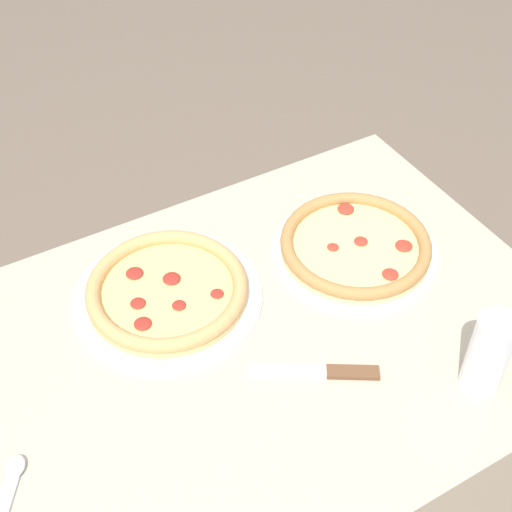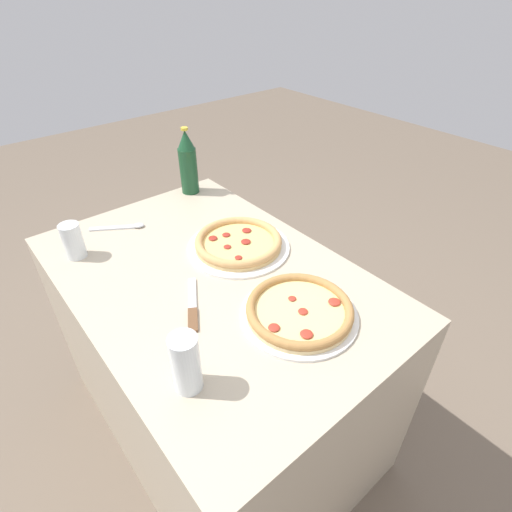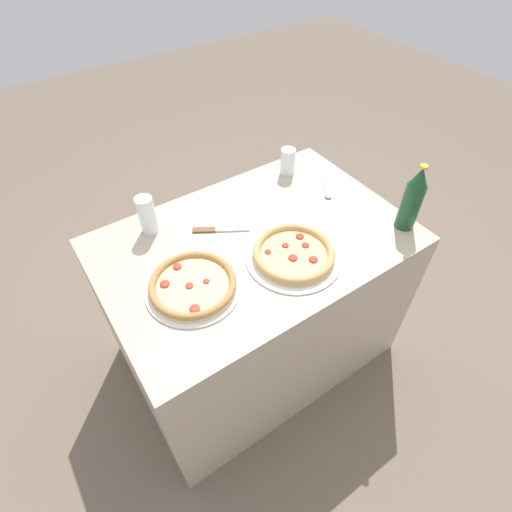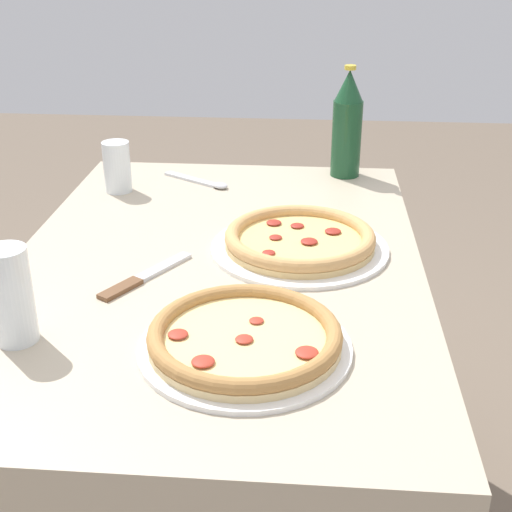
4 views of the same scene
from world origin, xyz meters
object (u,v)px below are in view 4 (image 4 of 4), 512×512
(glass_orange_juice, at_px, (12,301))
(knife, at_px, (143,278))
(glass_mango_juice, at_px, (117,170))
(spoon, at_px, (204,182))
(beer_bottle, at_px, (347,125))
(pizza_pepperoni, at_px, (300,241))
(pizza_salami, at_px, (245,339))

(glass_orange_juice, xyz_separation_m, knife, (-0.21, 0.14, -0.06))
(glass_mango_juice, relative_size, spoon, 0.67)
(glass_mango_juice, relative_size, beer_bottle, 0.44)
(pizza_pepperoni, height_order, glass_mango_juice, glass_mango_juice)
(pizza_pepperoni, relative_size, knife, 1.73)
(glass_mango_juice, distance_m, beer_bottle, 0.55)
(knife, distance_m, spoon, 0.51)
(pizza_salami, distance_m, glass_orange_juice, 0.35)
(pizza_salami, distance_m, knife, 0.29)
(glass_orange_juice, bearing_deg, pizza_salami, 89.94)
(glass_mango_juice, height_order, knife, glass_mango_juice)
(pizza_pepperoni, bearing_deg, spoon, -146.54)
(pizza_pepperoni, distance_m, glass_mango_juice, 0.52)
(glass_orange_juice, bearing_deg, pizza_pepperoni, 130.77)
(pizza_salami, relative_size, glass_mango_juice, 2.70)
(pizza_pepperoni, bearing_deg, glass_orange_juice, -49.23)
(spoon, bearing_deg, glass_mango_juice, -71.23)
(knife, bearing_deg, pizza_pepperoni, 118.23)
(pizza_pepperoni, xyz_separation_m, glass_orange_juice, (0.36, -0.41, 0.05))
(pizza_salami, height_order, knife, pizza_salami)
(spoon, bearing_deg, beer_bottle, 105.38)
(pizza_salami, height_order, glass_mango_juice, glass_mango_juice)
(pizza_salami, xyz_separation_m, spoon, (-0.72, -0.17, -0.01))
(beer_bottle, bearing_deg, spoon, -74.62)
(pizza_pepperoni, relative_size, glass_orange_juice, 2.25)
(glass_orange_juice, height_order, beer_bottle, beer_bottle)
(pizza_pepperoni, bearing_deg, knife, -61.77)
(glass_mango_juice, bearing_deg, spoon, 108.77)
(pizza_salami, height_order, pizza_pepperoni, pizza_pepperoni)
(beer_bottle, distance_m, spoon, 0.37)
(glass_orange_juice, relative_size, beer_bottle, 0.56)
(pizza_pepperoni, distance_m, glass_orange_juice, 0.55)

